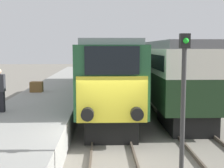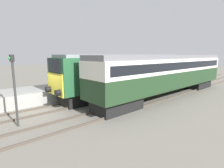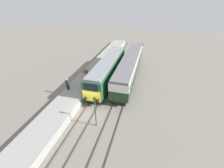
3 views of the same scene
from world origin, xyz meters
name	(u,v)px [view 3 (image 3 of 3)]	position (x,y,z in m)	size (l,w,h in m)	color
ground_plane	(89,112)	(0.00, 0.00, 0.00)	(120.00, 120.00, 0.00)	slate
platform_left	(89,78)	(-3.30, 8.00, 0.52)	(3.50, 50.00, 1.03)	gray
rails_near_track	(101,91)	(0.00, 5.00, 0.07)	(1.51, 60.00, 0.14)	#4C4238
rails_far_track	(122,95)	(3.40, 5.00, 0.07)	(1.50, 60.00, 0.14)	#4C4238
locomotive	(108,69)	(0.00, 8.83, 2.23)	(2.70, 15.80, 3.96)	black
passenger_carriage	(130,66)	(3.40, 10.82, 2.38)	(2.75, 17.73, 3.93)	black
person_on_platform	(67,84)	(-4.46, 2.94, 1.91)	(0.44, 0.26, 1.75)	black
signal_post	(95,110)	(1.70, -1.88, 2.35)	(0.24, 0.28, 3.96)	#333333
luggage_crate	(85,71)	(-4.19, 8.66, 1.33)	(0.70, 0.56, 0.60)	brown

